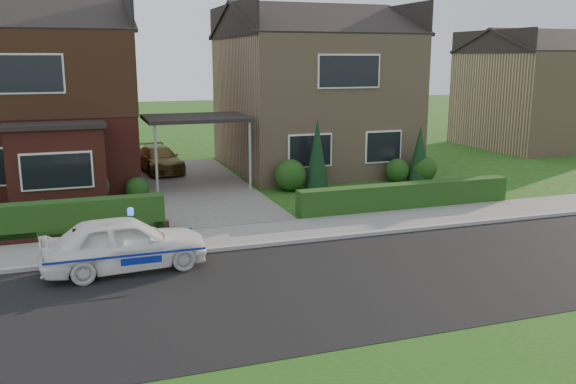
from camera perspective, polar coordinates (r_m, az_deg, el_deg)
name	(u,v)px	position (r m, az deg, el deg)	size (l,w,h in m)	color
ground	(294,288)	(13.44, 0.61, -8.96)	(120.00, 120.00, 0.00)	#144713
road	(294,288)	(13.44, 0.61, -8.96)	(60.00, 6.00, 0.02)	black
kerb	(255,245)	(16.16, -3.06, -5.02)	(60.00, 0.16, 0.12)	#9E9993
sidewalk	(245,235)	(17.13, -4.04, -4.05)	(60.00, 2.00, 0.10)	slate
driveway	(198,187)	(23.67, -8.42, 0.50)	(3.80, 12.00, 0.12)	#666059
house_left	(32,87)	(25.75, -22.87, 9.05)	(7.50, 9.53, 7.25)	maroon
house_right	(311,86)	(27.68, 2.17, 9.87)	(7.50, 8.06, 7.25)	#9D7F60
carport_link	(196,119)	(23.23, -8.60, 6.75)	(3.80, 3.00, 2.77)	black
dwarf_wall	(24,239)	(17.79, -23.51, -4.03)	(7.70, 0.25, 0.36)	maroon
hedge_left	(25,244)	(17.98, -23.43, -4.45)	(7.50, 0.55, 0.90)	#123812
hedge_right	(405,210)	(20.45, 10.90, -1.67)	(7.50, 0.55, 0.80)	#123812
shrub_left_mid	(89,187)	(21.50, -18.12, 0.43)	(1.32, 1.32, 1.32)	#123812
shrub_left_near	(137,189)	(21.92, -13.93, 0.27)	(0.84, 0.84, 0.84)	#123812
shrub_right_near	(290,175)	(22.85, 0.20, 1.59)	(1.20, 1.20, 1.20)	#123812
shrub_right_mid	(397,171)	(24.84, 10.20, 1.99)	(0.96, 0.96, 0.96)	#123812
shrub_right_far	(423,169)	(25.08, 12.53, 2.13)	(1.08, 1.08, 1.08)	#123812
conifer_a	(317,156)	(22.89, 2.74, 3.37)	(0.90, 0.90, 2.60)	black
conifer_b	(419,155)	(24.88, 12.20, 3.37)	(0.90, 0.90, 2.20)	black
neighbour_right	(535,100)	(36.93, 22.15, 7.97)	(6.50, 7.00, 5.20)	#9D7F60
police_car	(125,244)	(14.83, -15.04, -4.69)	(3.49, 3.92, 1.46)	white
driveway_car	(159,159)	(26.75, -11.96, 3.03)	(1.49, 3.66, 1.06)	brown
potted_plant_a	(43,213)	(19.68, -21.93, -1.81)	(0.38, 0.26, 0.73)	gray
potted_plant_b	(20,224)	(18.62, -23.81, -2.78)	(0.39, 0.32, 0.71)	gray
potted_plant_c	(145,212)	(18.77, -13.27, -1.86)	(0.42, 0.42, 0.75)	gray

